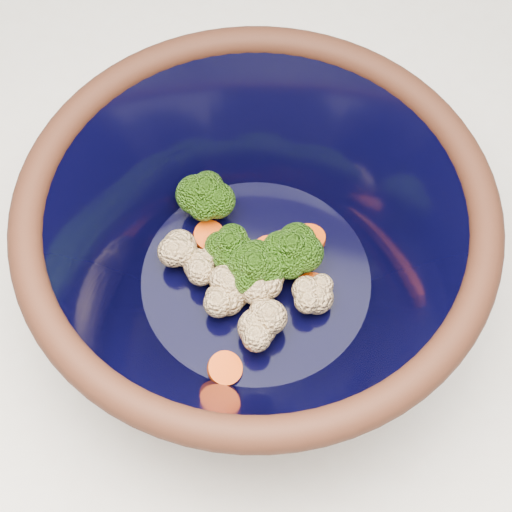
# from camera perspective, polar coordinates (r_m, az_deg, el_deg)

# --- Properties ---
(counter) EXTENTS (1.20, 1.20, 0.90)m
(counter) POSITION_cam_1_polar(r_m,az_deg,el_deg) (1.07, -1.05, -17.51)
(counter) COLOR white
(counter) RESTS_ON ground
(mixing_bowl) EXTENTS (0.43, 0.43, 0.16)m
(mixing_bowl) POSITION_cam_1_polar(r_m,az_deg,el_deg) (0.59, 0.00, 0.74)
(mixing_bowl) COLOR black
(mixing_bowl) RESTS_ON counter
(vegetable_pile) EXTENTS (0.16, 0.18, 0.06)m
(vegetable_pile) POSITION_cam_1_polar(r_m,az_deg,el_deg) (0.62, -0.57, -0.19)
(vegetable_pile) COLOR #608442
(vegetable_pile) RESTS_ON mixing_bowl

